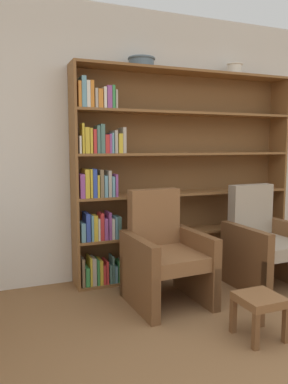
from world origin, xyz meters
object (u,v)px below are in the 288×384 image
Objects in this scene: bookshelf at (165,178)px; armchair_leather at (165,255)px; bowl_slate at (141,62)px; armchair_cushioned at (264,244)px; footstool at (259,304)px; bowl_brass at (235,68)px.

bookshelf reaches higher than armchair_leather.
bowl_slate is 2.16m from armchair_cushioned.
armchair_leather and armchair_cushioned have the same top height.
footstool is (0.33, -1.46, -1.94)m from bowl_slate.
armchair_cushioned is (0.78, -0.65, -0.62)m from bookshelf.
armchair_cushioned is (1.08, 0.00, 0.00)m from armchair_leather.
bowl_slate is 0.28× the size of armchair_leather.
bowl_slate is (-0.28, -0.02, 1.15)m from bookshelf.
bowl_brass is 2.20m from armchair_leather.
bowl_slate is 0.86× the size of footstool.
bowl_slate is 0.28× the size of armchair_cushioned.
bookshelf is 7.73× the size of footstool.
bowl_brass is 1.90m from armchair_cushioned.
footstool is at bearing 47.11° from armchair_cushioned.
bowl_brass reaches higher than armchair_cushioned.
footstool is (-0.72, -0.84, -0.17)m from armchair_cushioned.
bowl_brass is 0.18× the size of armchair_cushioned.
bowl_brass reaches higher than bookshelf.
armchair_cushioned is at bearing -39.58° from bookshelf.
armchair_cushioned is 1.12m from footstool.
armchair_leather is (-1.11, -0.62, -1.79)m from bowl_brass.
bowl_brass is (1.09, 0.00, 0.02)m from bowl_slate.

